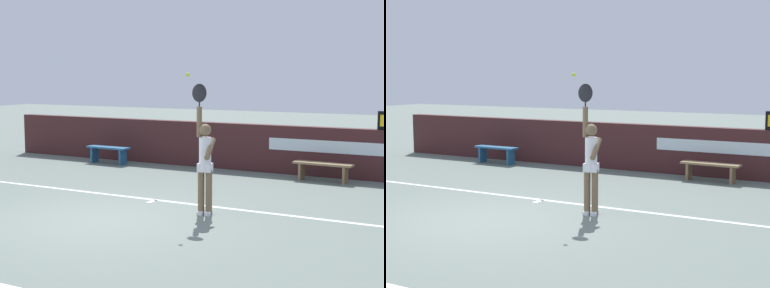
% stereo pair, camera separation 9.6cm
% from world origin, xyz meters
% --- Properties ---
extents(ground_plane, '(60.00, 60.00, 0.00)m').
position_xyz_m(ground_plane, '(0.00, 0.00, 0.00)').
color(ground_plane, slate).
extents(court_lines, '(11.99, 5.34, 0.00)m').
position_xyz_m(court_lines, '(0.00, -0.61, 0.00)').
color(court_lines, white).
rests_on(court_lines, ground).
extents(back_wall, '(15.57, 0.30, 1.28)m').
position_xyz_m(back_wall, '(0.00, 6.44, 0.64)').
color(back_wall, '#3F1E1F').
rests_on(back_wall, ground).
extents(tennis_player, '(0.47, 0.49, 2.46)m').
position_xyz_m(tennis_player, '(1.49, 1.32, 1.03)').
color(tennis_player, brown).
rests_on(tennis_player, ground).
extents(tennis_ball, '(0.07, 0.07, 0.07)m').
position_xyz_m(tennis_ball, '(1.24, 1.11, 2.63)').
color(tennis_ball, '#CCE131').
extents(courtside_bench_near, '(1.38, 0.41, 0.50)m').
position_xyz_m(courtside_bench_near, '(-3.87, 5.63, 0.37)').
color(courtside_bench_near, '#245987').
rests_on(courtside_bench_near, ground).
extents(courtside_bench_far, '(1.48, 0.43, 0.46)m').
position_xyz_m(courtside_bench_far, '(2.51, 5.75, 0.35)').
color(courtside_bench_far, olive).
rests_on(courtside_bench_far, ground).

